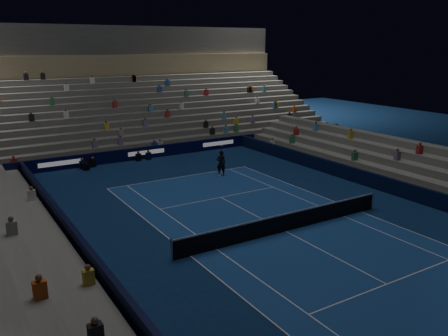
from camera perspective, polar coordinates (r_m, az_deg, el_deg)
ground at (r=24.25m, az=7.52°, el=-7.70°), size 90.00×90.00×0.00m
court_surface at (r=24.25m, az=7.52°, el=-7.68°), size 10.97×23.77×0.01m
sponsor_barrier_far at (r=39.49m, az=-9.56°, el=1.87°), size 44.00×0.25×1.00m
sponsor_barrier_east at (r=30.83m, az=21.74°, el=-2.71°), size 0.25×37.00×1.00m
sponsor_barrier_west at (r=19.89m, az=-15.24°, el=-11.81°), size 0.25×37.00×1.00m
grandstand_main at (r=47.72m, az=-14.04°, el=7.38°), size 44.00×15.20×11.20m
grandstand_east at (r=33.50m, az=25.39°, el=-1.00°), size 5.00×37.00×2.50m
grandstand_west at (r=19.19m, az=-25.49°, el=-12.45°), size 5.00×37.00×2.50m
tennis_net at (r=24.06m, az=7.56°, el=-6.59°), size 12.90×0.10×1.10m
tennis_player at (r=33.71m, az=-0.36°, el=0.60°), size 0.78×0.62×1.88m
broadcast_camera at (r=36.95m, az=-16.57°, el=0.23°), size 0.52×0.93×0.58m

